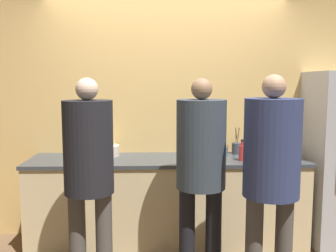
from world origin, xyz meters
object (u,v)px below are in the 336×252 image
person_center (201,160)px  fruit_bowl (105,150)px  bottle_red (242,152)px  utensil_crock (237,148)px  cup_blue (223,152)px  person_left (89,165)px  person_right (271,165)px

person_center → fruit_bowl: (-0.89, 0.89, -0.08)m
fruit_bowl → bottle_red: 1.39m
utensil_crock → cup_blue: (-0.17, -0.11, -0.02)m
cup_blue → utensil_crock: bearing=32.9°
person_left → bottle_red: size_ratio=8.17×
person_center → bottle_red: (0.47, 0.60, -0.05)m
person_right → cup_blue: bearing=98.1°
utensil_crock → cup_blue: size_ratio=3.08×
person_right → cup_blue: 1.12m
person_left → cup_blue: (1.20, 0.94, -0.08)m
person_right → cup_blue: person_right is taller
person_center → bottle_red: bearing=51.8°
person_left → fruit_bowl: size_ratio=5.56×
cup_blue → fruit_bowl: bearing=177.2°
fruit_bowl → cup_blue: bearing=-2.8°
person_center → fruit_bowl: person_center is taller
person_left → person_center: (0.87, 0.12, 0.01)m
fruit_bowl → cup_blue: 1.22m
utensil_crock → bottle_red: utensil_crock is taller
bottle_red → cup_blue: bottle_red is taller
person_right → fruit_bowl: person_right is taller
person_center → utensil_crock: size_ratio=5.93×
person_right → fruit_bowl: size_ratio=5.63×
person_left → bottle_red: person_left is taller
fruit_bowl → utensil_crock: bearing=2.0°
person_left → fruit_bowl: 1.01m
bottle_red → cup_blue: size_ratio=2.24×
person_left → person_right: size_ratio=0.99×
person_right → bottle_red: bearing=90.7°
person_left → person_right: (1.36, -0.16, 0.03)m
cup_blue → bottle_red: bearing=-57.2°
person_center → bottle_red: person_center is taller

